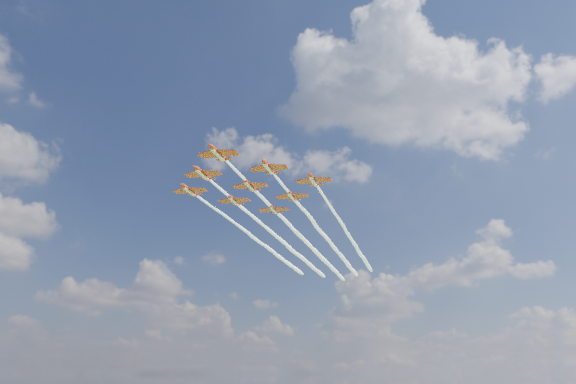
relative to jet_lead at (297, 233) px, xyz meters
name	(u,v)px	position (x,y,z in m)	size (l,w,h in m)	color
jet_lead	(297,233)	(0.00, 0.00, 0.00)	(113.79, 87.38, 2.33)	#AA2509
jet_row2_port	(327,239)	(12.68, 0.21, 0.00)	(113.79, 87.38, 2.33)	#AA2509
jet_row2_starb	(282,241)	(3.56, 12.17, 0.00)	(113.79, 87.38, 2.33)	#AA2509
jet_row3_port	(355,244)	(25.36, 0.42, 0.00)	(113.79, 87.38, 2.33)	#AA2509
jet_row3_centre	(311,247)	(16.24, 12.38, 0.00)	(113.79, 87.38, 2.33)	#AA2509
jet_row3_starb	(269,249)	(7.12, 24.34, 0.00)	(113.79, 87.38, 2.33)	#AA2509
jet_row4_port	(337,252)	(28.92, 12.59, 0.00)	(113.79, 87.38, 2.33)	#AA2509
jet_row4_starb	(297,254)	(19.80, 24.55, 0.00)	(113.79, 87.38, 2.33)	#AA2509
jet_tail	(322,258)	(32.48, 24.76, 0.00)	(113.79, 87.38, 2.33)	#AA2509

